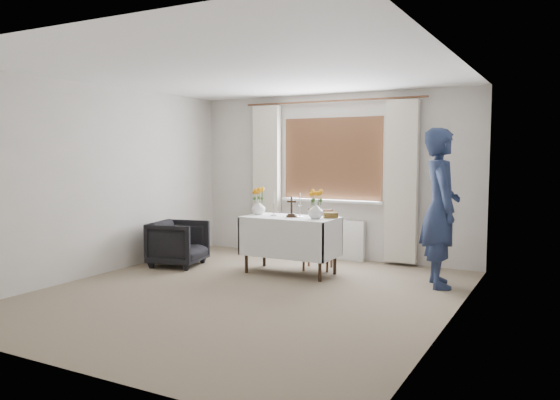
# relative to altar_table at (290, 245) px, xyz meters

# --- Properties ---
(ground) EXTENTS (5.00, 5.00, 0.00)m
(ground) POSITION_rel_altar_table_xyz_m (0.04, -1.18, -0.38)
(ground) COLOR gray
(ground) RESTS_ON ground
(altar_table) EXTENTS (1.24, 0.64, 0.76)m
(altar_table) POSITION_rel_altar_table_xyz_m (0.00, 0.00, 0.00)
(altar_table) COLOR white
(altar_table) RESTS_ON ground
(wooden_chair) EXTENTS (0.46, 0.46, 0.83)m
(wooden_chair) POSITION_rel_altar_table_xyz_m (0.21, 0.43, 0.03)
(wooden_chair) COLOR brown
(wooden_chair) RESTS_ON ground
(armchair) EXTENTS (0.84, 0.82, 0.65)m
(armchair) POSITION_rel_altar_table_xyz_m (-1.64, -0.31, -0.06)
(armchair) COLOR black
(armchair) RESTS_ON ground
(person) EXTENTS (0.69, 0.82, 1.90)m
(person) POSITION_rel_altar_table_xyz_m (1.90, 0.25, 0.57)
(person) COLOR navy
(person) RESTS_ON ground
(radiator) EXTENTS (1.10, 0.10, 0.60)m
(radiator) POSITION_rel_altar_table_xyz_m (0.04, 1.24, -0.08)
(radiator) COLOR silver
(radiator) RESTS_ON ground
(wooden_cross) EXTENTS (0.15, 0.12, 0.28)m
(wooden_cross) POSITION_rel_altar_table_xyz_m (0.03, -0.02, 0.52)
(wooden_cross) COLOR black
(wooden_cross) RESTS_ON altar_table
(candlestick_left) EXTENTS (0.10, 0.10, 0.33)m
(candlestick_left) POSITION_rel_altar_table_xyz_m (-0.25, -0.01, 0.55)
(candlestick_left) COLOR silver
(candlestick_left) RESTS_ON altar_table
(candlestick_right) EXTENTS (0.12, 0.12, 0.32)m
(candlestick_right) POSITION_rel_altar_table_xyz_m (0.14, 0.01, 0.54)
(candlestick_right) COLOR silver
(candlestick_right) RESTS_ON altar_table
(flower_vase_left) EXTENTS (0.20, 0.20, 0.20)m
(flower_vase_left) POSITION_rel_altar_table_xyz_m (-0.52, 0.04, 0.48)
(flower_vase_left) COLOR silver
(flower_vase_left) RESTS_ON altar_table
(flower_vase_right) EXTENTS (0.25, 0.25, 0.21)m
(flower_vase_right) POSITION_rel_altar_table_xyz_m (0.38, -0.02, 0.48)
(flower_vase_right) COLOR silver
(flower_vase_right) RESTS_ON altar_table
(wicker_basket) EXTENTS (0.25, 0.25, 0.08)m
(wicker_basket) POSITION_rel_altar_table_xyz_m (0.51, 0.16, 0.42)
(wicker_basket) COLOR brown
(wicker_basket) RESTS_ON altar_table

